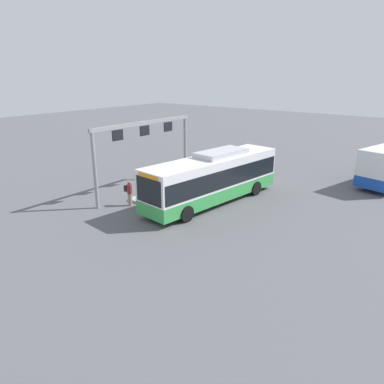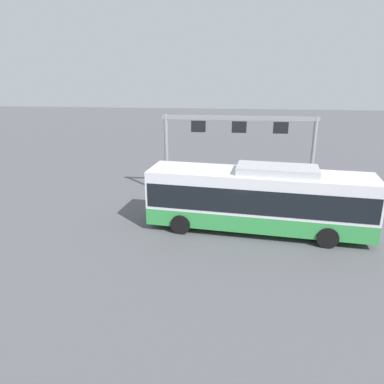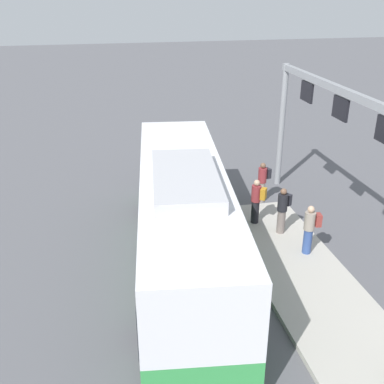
# 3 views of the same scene
# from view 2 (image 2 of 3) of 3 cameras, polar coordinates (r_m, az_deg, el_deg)

# --- Properties ---
(ground_plane) EXTENTS (120.00, 120.00, 0.00)m
(ground_plane) POSITION_cam_2_polar(r_m,az_deg,el_deg) (19.60, 9.79, -5.80)
(ground_plane) COLOR #56565B
(platform_curb) EXTENTS (10.00, 2.80, 0.16)m
(platform_curb) POSITION_cam_2_polar(r_m,az_deg,el_deg) (22.83, 13.28, -2.25)
(platform_curb) COLOR #B2ADA3
(platform_curb) RESTS_ON ground
(bus_main) EXTENTS (11.25, 3.77, 3.46)m
(bus_main) POSITION_cam_2_polar(r_m,az_deg,el_deg) (18.93, 10.10, -0.79)
(bus_main) COLOR green
(bus_main) RESTS_ON ground
(person_boarding) EXTENTS (0.55, 0.60, 1.67)m
(person_boarding) POSITION_cam_2_polar(r_m,az_deg,el_deg) (22.00, 4.40, 0.09)
(person_boarding) COLOR black
(person_boarding) RESTS_ON platform_curb
(person_waiting_near) EXTENTS (0.47, 0.60, 1.67)m
(person_waiting_near) POSITION_cam_2_polar(r_m,az_deg,el_deg) (23.08, -0.45, 0.61)
(person_waiting_near) COLOR gray
(person_waiting_near) RESTS_ON ground
(person_waiting_mid) EXTENTS (0.38, 0.56, 1.67)m
(person_waiting_mid) POSITION_cam_2_polar(r_m,az_deg,el_deg) (22.98, 10.27, 0.65)
(person_waiting_mid) COLOR #334C8C
(person_waiting_mid) RESTS_ON platform_curb
(person_waiting_far) EXTENTS (0.55, 0.60, 1.67)m
(person_waiting_far) POSITION_cam_2_polar(r_m,az_deg,el_deg) (22.60, 6.64, 0.52)
(person_waiting_far) COLOR slate
(person_waiting_far) RESTS_ON platform_curb
(platform_sign_gantry) EXTENTS (9.53, 0.24, 5.20)m
(platform_sign_gantry) POSITION_cam_2_polar(r_m,az_deg,el_deg) (23.50, 7.14, 8.03)
(platform_sign_gantry) COLOR gray
(platform_sign_gantry) RESTS_ON ground
(trash_bin) EXTENTS (0.52, 0.52, 0.90)m
(trash_bin) POSITION_cam_2_polar(r_m,az_deg,el_deg) (24.00, 23.67, -0.99)
(trash_bin) COLOR #2D5133
(trash_bin) RESTS_ON platform_curb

